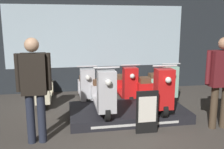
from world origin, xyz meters
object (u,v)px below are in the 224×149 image
object	(u,v)px
person_left_browsing	(34,84)
scooter_backrow_3	(162,84)
scooter_display_left	(103,94)
scooter_backrow_0	(44,89)
scooter_display_right	(154,91)
scooter_backrow_1	(86,87)
person_right_browsing	(222,75)
price_sign_board	(147,112)
scooter_backrow_2	(125,85)

from	to	relation	value
person_left_browsing	scooter_backrow_3	bearing A→B (deg)	35.04
scooter_display_left	scooter_backrow_0	bearing A→B (deg)	133.05
scooter_display_right	scooter_backrow_3	distance (m)	1.50
scooter_display_right	person_left_browsing	distance (m)	2.41
scooter_backrow_1	person_right_browsing	world-z (taller)	person_right_browsing
price_sign_board	scooter_display_left	bearing A→B (deg)	131.98
scooter_backrow_2	scooter_backrow_1	bearing A→B (deg)	180.00
scooter_backrow_1	scooter_backrow_2	size ratio (longest dim) A/B	1.00
scooter_backrow_0	scooter_backrow_2	size ratio (longest dim) A/B	1.00
scooter_backrow_3	person_left_browsing	distance (m)	3.65
scooter_display_right	scooter_backrow_2	distance (m)	1.36
scooter_display_left	person_left_browsing	size ratio (longest dim) A/B	0.94
scooter_backrow_0	person_left_browsing	size ratio (longest dim) A/B	0.94
scooter_display_right	scooter_backrow_0	size ratio (longest dim) A/B	1.00
price_sign_board	scooter_backrow_1	bearing A→B (deg)	113.61
scooter_backrow_2	scooter_backrow_3	xyz separation A→B (m)	(1.00, 0.00, 0.00)
scooter_display_left	scooter_backrow_0	size ratio (longest dim) A/B	1.00
scooter_display_right	price_sign_board	distance (m)	0.86
scooter_backrow_2	scooter_backrow_3	bearing A→B (deg)	0.00
scooter_display_left	scooter_display_right	distance (m)	1.07
person_left_browsing	price_sign_board	world-z (taller)	person_left_browsing
scooter_backrow_0	person_right_browsing	size ratio (longest dim) A/B	0.95
scooter_backrow_3	person_left_browsing	bearing A→B (deg)	-144.96
price_sign_board	scooter_backrow_2	bearing A→B (deg)	87.27
scooter_backrow_1	scooter_backrow_3	size ratio (longest dim) A/B	1.00
scooter_backrow_0	person_left_browsing	bearing A→B (deg)	-88.93
scooter_backrow_2	scooter_backrow_3	size ratio (longest dim) A/B	1.00
scooter_display_right	scooter_backrow_1	bearing A→B (deg)	134.65
scooter_display_left	person_right_browsing	xyz separation A→B (m)	(2.04, -0.76, 0.45)
scooter_backrow_0	scooter_backrow_1	size ratio (longest dim) A/B	1.00
scooter_backrow_2	person_left_browsing	bearing A→B (deg)	-133.36
scooter_display_left	person_right_browsing	size ratio (longest dim) A/B	0.95
scooter_backrow_1	scooter_backrow_3	bearing A→B (deg)	0.00
scooter_backrow_1	person_left_browsing	xyz separation A→B (m)	(-0.96, -2.07, 0.62)
person_right_browsing	scooter_display_right	bearing A→B (deg)	142.13
scooter_backrow_0	person_left_browsing	distance (m)	2.16
person_left_browsing	scooter_backrow_2	bearing A→B (deg)	46.64
scooter_backrow_1	person_left_browsing	world-z (taller)	person_left_browsing
scooter_backrow_1	scooter_backrow_2	xyz separation A→B (m)	(1.00, 0.00, 0.00)
scooter_display_left	scooter_backrow_2	distance (m)	1.53
scooter_backrow_0	scooter_backrow_2	xyz separation A→B (m)	(1.99, 0.00, 0.00)
scooter_display_left	scooter_backrow_2	bearing A→B (deg)	59.62
scooter_display_left	person_right_browsing	distance (m)	2.22
scooter_backrow_2	price_sign_board	bearing A→B (deg)	-92.73
scooter_display_right	scooter_backrow_3	size ratio (longest dim) A/B	1.00
price_sign_board	scooter_display_right	bearing A→B (deg)	61.96
scooter_backrow_3	person_left_browsing	xyz separation A→B (m)	(-2.95, -2.07, 0.62)
scooter_display_left	person_left_browsing	xyz separation A→B (m)	(-1.18, -0.76, 0.43)
scooter_display_right	scooter_backrow_1	size ratio (longest dim) A/B	1.00
scooter_display_left	scooter_backrow_2	world-z (taller)	scooter_display_left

